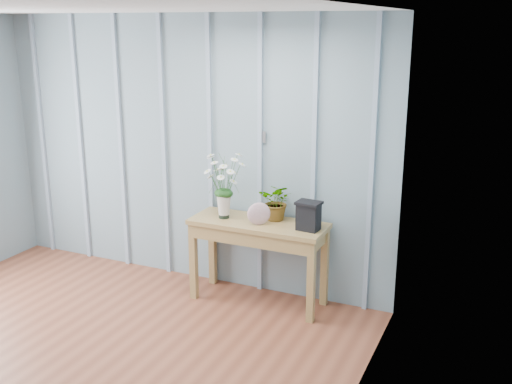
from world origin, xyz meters
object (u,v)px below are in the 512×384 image
at_px(felt_disc_vessel, 259,214).
at_px(carved_box, 309,215).
at_px(sideboard, 258,234).
at_px(daisy_vase, 223,178).

bearing_deg(felt_disc_vessel, carved_box, -25.93).
xyz_separation_m(felt_disc_vessel, carved_box, (0.43, 0.05, 0.03)).
relative_size(sideboard, daisy_vase, 2.05).
xyz_separation_m(sideboard, daisy_vase, (-0.32, -0.03, 0.48)).
bearing_deg(carved_box, felt_disc_vessel, -172.94).
bearing_deg(carved_box, daisy_vase, -179.86).
bearing_deg(sideboard, carved_box, -3.02).
bearing_deg(sideboard, daisy_vase, -175.28).
height_order(sideboard, carved_box, carved_box).
xyz_separation_m(sideboard, felt_disc_vessel, (0.04, -0.08, 0.21)).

